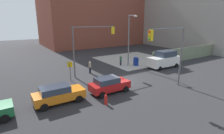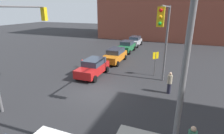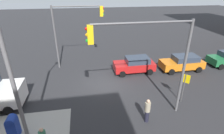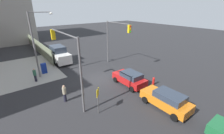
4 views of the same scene
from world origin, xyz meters
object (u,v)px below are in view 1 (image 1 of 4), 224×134
traffic_signal_se_corner (170,46)px  fire_hydrant (106,99)px  sedan_orange (58,94)px  pedestrian_waiting (90,67)px  pedestrian_crossing (121,60)px  smokestack (146,17)px  traffic_signal_nw_corner (91,40)px  van_white_delivery (164,59)px  mailbox_blue (136,61)px  hatchback_red (109,84)px  street_lamp_corner (130,37)px

traffic_signal_se_corner → fire_hydrant: size_ratio=6.91×
sedan_orange → pedestrian_waiting: 9.34m
traffic_signal_se_corner → pedestrian_crossing: (1.65, 11.00, -3.74)m
smokestack → sedan_orange: (-39.92, -31.61, -7.63)m
traffic_signal_nw_corner → fire_hydrant: size_ratio=6.91×
fire_hydrant → van_white_delivery: (14.21, 6.00, 0.79)m
traffic_signal_se_corner → mailbox_blue: traffic_signal_se_corner is taller
hatchback_red → van_white_delivery: van_white_delivery is taller
street_lamp_corner → hatchback_red: (-8.42, -7.44, -3.86)m
mailbox_blue → pedestrian_crossing: size_ratio=0.85×
smokestack → mailbox_blue: (-25.32, -25.00, -7.71)m
traffic_signal_nw_corner → street_lamp_corner: 7.26m
fire_hydrant → pedestrian_crossing: 14.12m
traffic_signal_nw_corner → hatchback_red: (-1.23, -6.49, -3.83)m
hatchback_red → mailbox_blue: bearing=36.3°
sedan_orange → smokestack: bearing=38.4°
street_lamp_corner → mailbox_blue: bearing=-22.0°
pedestrian_waiting → pedestrian_crossing: bearing=-28.0°
street_lamp_corner → smokestack: bearing=42.9°
hatchback_red → fire_hydrant: bearing=-127.3°
street_lamp_corner → hatchback_red: size_ratio=1.94×
van_white_delivery → pedestrian_crossing: 6.88m
sedan_orange → pedestrian_crossing: bearing=32.8°
street_lamp_corner → pedestrian_waiting: street_lamp_corner is taller
traffic_signal_nw_corner → van_white_delivery: size_ratio=1.20×
smokestack → street_lamp_corner: (-26.41, -24.56, -3.77)m
traffic_signal_nw_corner → van_white_delivery: (11.30, -2.70, -3.39)m
smokestack → sedan_orange: 51.48m
traffic_signal_se_corner → mailbox_blue: bearing=69.0°
hatchback_red → pedestrian_crossing: size_ratio=2.45×
mailbox_blue → fire_hydrant: 14.50m
mailbox_blue → fire_hydrant: bearing=-140.6°
traffic_signal_nw_corner → hatchback_red: bearing=-100.7°
sedan_orange → van_white_delivery: 17.94m
traffic_signal_nw_corner → street_lamp_corner: bearing=7.5°
traffic_signal_nw_corner → sedan_orange: bearing=-135.9°
traffic_signal_se_corner → van_white_delivery: 9.75m
smokestack → traffic_signal_se_corner: (-28.97, -34.50, -3.86)m
van_white_delivery → sedan_orange: bearing=-169.0°
mailbox_blue → street_lamp_corner: bearing=158.0°
traffic_signal_se_corner → van_white_delivery: traffic_signal_se_corner is taller
sedan_orange → van_white_delivery: bearing=11.0°
smokestack → fire_hydrant: bearing=-136.9°
street_lamp_corner → pedestrian_waiting: (-7.10, -0.24, -3.79)m
pedestrian_crossing → smokestack: bearing=157.7°
smokestack → van_white_delivery: 36.67m
mailbox_blue → smokestack: bearing=44.6°
mailbox_blue → traffic_signal_se_corner: bearing=-111.0°
smokestack → traffic_signal_nw_corner: (-33.61, -25.50, -3.80)m
hatchback_red → sedan_orange: (-5.08, 0.39, 0.00)m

